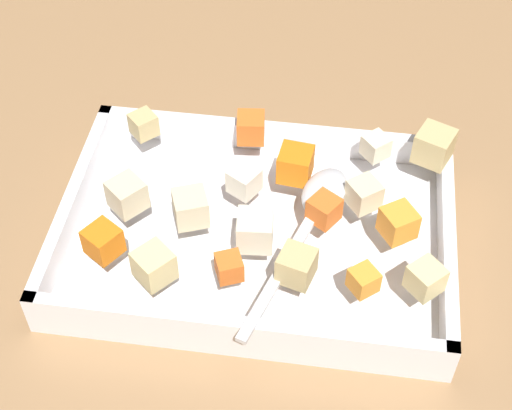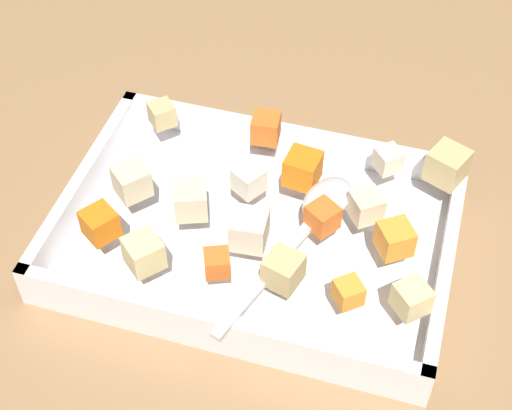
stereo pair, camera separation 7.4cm
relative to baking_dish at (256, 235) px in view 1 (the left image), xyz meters
name	(u,v)px [view 1 (the left image)]	position (x,y,z in m)	size (l,w,h in m)	color
ground_plane	(275,238)	(0.02, 0.01, -0.01)	(4.00, 4.00, 0.00)	#936D47
baking_dish	(256,235)	(0.00, 0.00, 0.00)	(0.38, 0.26, 0.05)	silver
carrot_chunk_far_left	(398,223)	(0.13, -0.01, 0.05)	(0.03, 0.03, 0.03)	orange
carrot_chunk_heap_side	(251,128)	(-0.02, 0.10, 0.05)	(0.03, 0.03, 0.03)	orange
carrot_chunk_near_spoon	(295,164)	(0.03, 0.05, 0.05)	(0.03, 0.03, 0.03)	orange
carrot_chunk_rim_edge	(364,280)	(0.11, -0.08, 0.05)	(0.02, 0.02, 0.02)	orange
carrot_chunk_near_right	(103,241)	(-0.13, -0.07, 0.05)	(0.03, 0.03, 0.03)	orange
carrot_chunk_back_center	(229,267)	(-0.01, -0.08, 0.05)	(0.02, 0.02, 0.02)	orange
carrot_chunk_far_right	(324,210)	(0.06, 0.00, 0.05)	(0.03, 0.03, 0.03)	orange
potato_chunk_corner_ne	(144,125)	(-0.13, 0.09, 0.05)	(0.02, 0.02, 0.02)	tan
potato_chunk_heap_top	(426,279)	(0.16, -0.07, 0.05)	(0.03, 0.03, 0.03)	#E0CC89
potato_chunk_front_center	(191,208)	(-0.06, -0.02, 0.05)	(0.03, 0.03, 0.03)	beige
potato_chunk_mid_right	(127,195)	(-0.12, -0.01, 0.05)	(0.03, 0.03, 0.03)	beige
potato_chunk_under_handle	(376,146)	(0.11, 0.09, 0.05)	(0.02, 0.02, 0.02)	beige
potato_chunk_center	(297,266)	(0.05, -0.07, 0.05)	(0.03, 0.03, 0.03)	tan
potato_chunk_corner_se	(364,194)	(0.10, 0.02, 0.05)	(0.03, 0.03, 0.03)	beige
potato_chunk_corner_nw	(154,265)	(-0.08, -0.09, 0.05)	(0.03, 0.03, 0.03)	#E0CC89
potato_chunk_mid_left	(434,146)	(0.17, 0.10, 0.05)	(0.03, 0.03, 0.03)	tan
parsnip_chunk_corner_sw	(244,181)	(-0.02, 0.03, 0.05)	(0.03, 0.03, 0.03)	silver
parsnip_chunk_near_left	(255,230)	(0.00, -0.04, 0.05)	(0.03, 0.03, 0.03)	beige
serving_spoon	(319,201)	(0.06, 0.01, 0.04)	(0.09, 0.21, 0.02)	silver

